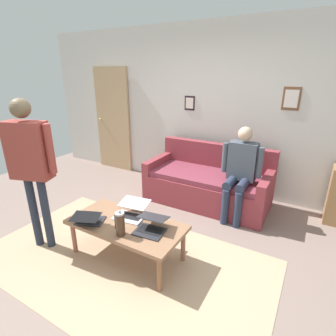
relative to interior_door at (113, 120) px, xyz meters
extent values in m
plane|color=#7C685F|center=(-2.12, 2.11, -1.02)|extent=(7.68, 7.68, 0.00)
cube|color=tan|center=(-2.05, 2.30, -1.02)|extent=(3.15, 1.78, 0.01)
cube|color=beige|center=(-2.12, -0.09, 0.33)|extent=(7.04, 0.10, 2.70)
cube|color=black|center=(-1.71, -0.04, 0.43)|extent=(0.18, 0.02, 0.24)
cube|color=beige|center=(-1.71, -0.03, 0.43)|extent=(0.14, 0.00, 0.18)
cube|color=brown|center=(-3.27, -0.04, 0.57)|extent=(0.23, 0.02, 0.32)
cube|color=silver|center=(-3.27, -0.03, 0.57)|extent=(0.18, 0.00, 0.24)
cube|color=tan|center=(0.00, 0.00, 0.00)|extent=(0.82, 0.05, 2.05)
sphere|color=tan|center=(0.31, 0.04, 0.00)|extent=(0.06, 0.06, 0.06)
cube|color=maroon|center=(-2.32, 0.54, -0.81)|extent=(1.86, 0.86, 0.42)
cube|color=brown|center=(-2.32, 0.56, -0.56)|extent=(1.62, 0.78, 0.08)
cube|color=maroon|center=(-2.32, 0.18, -0.37)|extent=(1.86, 0.14, 0.46)
cube|color=maroon|center=(-3.19, 0.54, -0.50)|extent=(0.12, 0.86, 0.20)
cube|color=maroon|center=(-1.45, 0.54, -0.50)|extent=(0.12, 0.86, 0.20)
cube|color=#8A6145|center=(-2.05, 2.20, -0.62)|extent=(1.26, 0.62, 0.04)
cylinder|color=#925D3D|center=(-2.62, 2.45, -0.83)|extent=(0.05, 0.05, 0.39)
cylinder|color=#925846|center=(-1.49, 2.45, -0.83)|extent=(0.05, 0.05, 0.39)
cylinder|color=#92604C|center=(-2.62, 1.96, -0.83)|extent=(0.05, 0.05, 0.39)
cylinder|color=olive|center=(-1.49, 1.96, -0.83)|extent=(0.05, 0.05, 0.39)
cube|color=silver|center=(-2.02, 2.10, -0.59)|extent=(0.36, 0.27, 0.01)
cube|color=black|center=(-2.01, 2.08, -0.58)|extent=(0.30, 0.18, 0.00)
cube|color=silver|center=(-2.00, 1.97, -0.48)|extent=(0.36, 0.26, 0.04)
cube|color=white|center=(-2.00, 1.97, -0.48)|extent=(0.32, 0.23, 0.03)
cube|color=#28282D|center=(-1.70, 2.37, -0.59)|extent=(0.35, 0.31, 0.01)
cube|color=black|center=(-1.70, 2.38, -0.58)|extent=(0.27, 0.21, 0.00)
cube|color=#28282D|center=(-1.73, 2.46, -0.49)|extent=(0.34, 0.30, 0.02)
cube|color=white|center=(-1.73, 2.45, -0.49)|extent=(0.31, 0.27, 0.01)
cube|color=#28282D|center=(-2.37, 2.22, -0.59)|extent=(0.32, 0.27, 0.01)
cube|color=black|center=(-2.37, 2.20, -0.58)|extent=(0.27, 0.17, 0.00)
cube|color=#28282D|center=(-2.36, 2.13, -0.48)|extent=(0.32, 0.26, 0.05)
cube|color=white|center=(-2.36, 2.13, -0.48)|extent=(0.29, 0.23, 0.04)
cylinder|color=#4C3323|center=(-2.15, 2.40, -0.48)|extent=(0.09, 0.09, 0.23)
cylinder|color=#B7B7BC|center=(-2.15, 2.40, -0.36)|extent=(0.09, 0.09, 0.02)
sphere|color=#B2B2B7|center=(-2.15, 2.40, -0.34)|extent=(0.03, 0.03, 0.03)
cube|color=black|center=(-2.09, 2.40, -0.47)|extent=(0.01, 0.01, 0.16)
cylinder|color=#252C3D|center=(-1.00, 2.56, -0.59)|extent=(0.09, 0.09, 0.87)
cylinder|color=#252C3D|center=(-1.15, 2.51, -0.59)|extent=(0.09, 0.09, 0.87)
cube|color=brown|center=(-1.07, 2.53, 0.15)|extent=(0.47, 0.32, 0.62)
cylinder|color=brown|center=(-0.83, 2.62, 0.18)|extent=(0.10, 0.10, 0.52)
cylinder|color=brown|center=(-1.32, 2.45, 0.18)|extent=(0.10, 0.10, 0.52)
sphere|color=brown|center=(-1.07, 2.53, 0.59)|extent=(0.20, 0.20, 0.20)
cylinder|color=#272F44|center=(-2.94, 1.00, -0.77)|extent=(0.10, 0.10, 0.50)
cylinder|color=#272F44|center=(-2.77, 1.00, -0.77)|extent=(0.10, 0.10, 0.50)
cylinder|color=#272F44|center=(-2.94, 0.82, -0.47)|extent=(0.12, 0.40, 0.12)
cylinder|color=#272F44|center=(-2.77, 0.82, -0.47)|extent=(0.12, 0.40, 0.12)
cube|color=#434C58|center=(-2.85, 0.64, -0.21)|extent=(0.37, 0.20, 0.52)
cylinder|color=#434C58|center=(-3.09, 0.69, -0.19)|extent=(0.08, 0.08, 0.42)
cylinder|color=#434C58|center=(-2.61, 0.69, -0.19)|extent=(0.08, 0.08, 0.42)
sphere|color=tan|center=(-2.85, 0.64, 0.16)|extent=(0.19, 0.19, 0.19)
camera|label=1|loc=(-3.67, 4.09, 0.93)|focal=28.10mm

